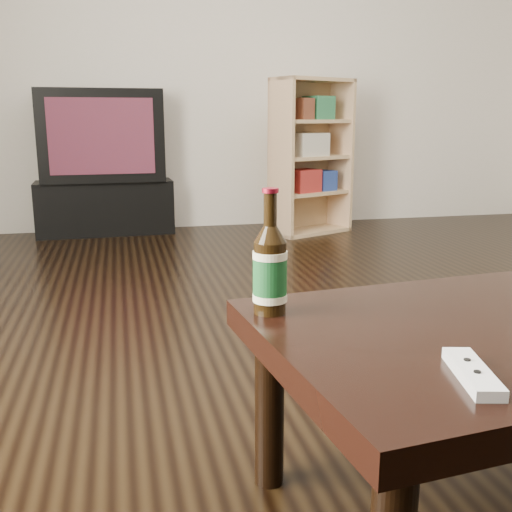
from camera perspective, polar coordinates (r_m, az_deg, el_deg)
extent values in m
cube|color=black|center=(2.11, 17.88, -11.16)|extent=(5.00, 6.00, 0.01)
cube|color=silver|center=(4.79, -0.46, 19.21)|extent=(5.00, 0.02, 2.70)
cube|color=black|center=(4.62, -14.16, 4.66)|extent=(0.99, 0.52, 0.39)
cube|color=black|center=(4.58, -14.53, 11.07)|extent=(0.88, 0.57, 0.64)
cube|color=#A8230D|center=(4.31, -14.49, 10.97)|extent=(0.71, 0.03, 0.52)
cube|color=tan|center=(4.23, 2.37, 9.22)|extent=(0.13, 0.26, 1.11)
cube|color=tan|center=(4.61, 7.99, 9.42)|extent=(0.13, 0.26, 1.11)
cube|color=tan|center=(4.42, 5.45, 16.36)|extent=(0.66, 0.49, 0.03)
cube|color=tan|center=(4.49, 5.15, 2.42)|extent=(0.66, 0.49, 0.03)
cube|color=tan|center=(4.51, 4.24, 9.43)|extent=(0.56, 0.26, 1.11)
cube|color=tan|center=(4.44, 5.23, 6.04)|extent=(0.60, 0.44, 0.03)
cube|color=tan|center=(4.42, 5.30, 9.33)|extent=(0.60, 0.44, 0.03)
cube|color=tan|center=(4.41, 5.37, 12.65)|extent=(0.60, 0.44, 0.03)
cube|color=maroon|center=(4.36, 4.56, 7.17)|extent=(0.26, 0.24, 0.16)
cube|color=navy|center=(4.49, 6.38, 7.18)|extent=(0.19, 0.21, 0.15)
cube|color=beige|center=(4.37, 5.05, 10.53)|extent=(0.30, 0.26, 0.16)
cube|color=#2A7145|center=(4.43, 5.97, 13.86)|extent=(0.22, 0.22, 0.16)
cube|color=brown|center=(4.32, 4.33, 13.80)|extent=(0.16, 0.20, 0.15)
cylinder|color=black|center=(1.42, 1.29, -14.31)|extent=(0.07, 0.07, 0.38)
cylinder|color=black|center=(1.26, 1.33, -2.08)|extent=(0.08, 0.08, 0.15)
cylinder|color=#165424|center=(1.26, 1.33, -1.94)|extent=(0.09, 0.09, 0.10)
cylinder|color=#FDF4CA|center=(1.25, 1.34, 0.11)|extent=(0.09, 0.09, 0.02)
cylinder|color=#FDF4CA|center=(1.27, 1.32, -3.95)|extent=(0.09, 0.09, 0.02)
cone|color=black|center=(1.24, 1.35, 2.13)|extent=(0.08, 0.08, 0.03)
cylinder|color=black|center=(1.23, 1.37, 4.47)|extent=(0.03, 0.03, 0.07)
cylinder|color=maroon|center=(1.22, 1.38, 6.27)|extent=(0.04, 0.04, 0.01)
cube|color=white|center=(1.03, 19.93, -10.43)|extent=(0.09, 0.18, 0.02)
cylinder|color=black|center=(1.05, 19.47, -9.30)|extent=(0.01, 0.01, 0.00)
cylinder|color=black|center=(1.01, 20.33, -10.31)|extent=(0.01, 0.01, 0.00)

